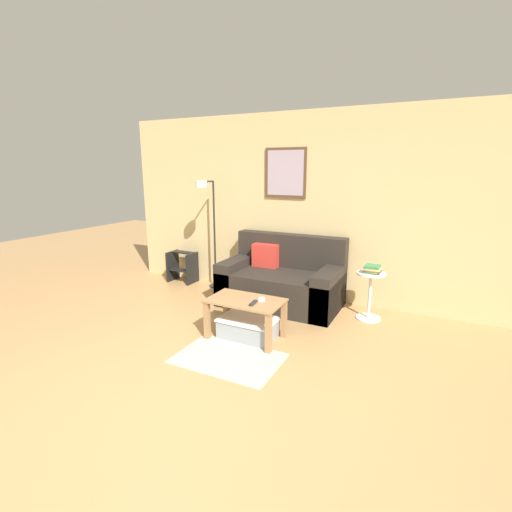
{
  "coord_description": "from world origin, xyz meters",
  "views": [
    {
      "loc": [
        1.77,
        -1.83,
        1.8
      ],
      "look_at": [
        -0.02,
        1.76,
        0.85
      ],
      "focal_mm": 26.0,
      "sensor_mm": 36.0,
      "label": 1
    }
  ],
  "objects": [
    {
      "name": "ground_plane",
      "position": [
        0.0,
        0.0,
        0.0
      ],
      "size": [
        16.0,
        16.0,
        0.0
      ],
      "primitive_type": "plane",
      "color": "tan"
    },
    {
      "name": "wall_back",
      "position": [
        -0.0,
        3.06,
        1.28
      ],
      "size": [
        5.6,
        0.09,
        2.55
      ],
      "color": "tan",
      "rests_on": "ground_plane"
    },
    {
      "name": "area_rug",
      "position": [
        0.07,
        0.98,
        0.0
      ],
      "size": [
        1.02,
        0.68,
        0.01
      ],
      "primitive_type": "cube",
      "color": "#B2B79E",
      "rests_on": "ground_plane"
    },
    {
      "name": "couch",
      "position": [
        -0.05,
        2.6,
        0.31
      ],
      "size": [
        1.56,
        0.89,
        0.91
      ],
      "color": "#28231E",
      "rests_on": "ground_plane"
    },
    {
      "name": "coffee_table",
      "position": [
        0.0,
        1.46,
        0.34
      ],
      "size": [
        0.8,
        0.48,
        0.44
      ],
      "color": "#997047",
      "rests_on": "ground_plane"
    },
    {
      "name": "storage_bin",
      "position": [
        0.02,
        1.48,
        0.11
      ],
      "size": [
        0.61,
        0.4,
        0.22
      ],
      "color": "gray",
      "rests_on": "ground_plane"
    },
    {
      "name": "floor_lamp",
      "position": [
        -1.27,
        2.68,
        1.09
      ],
      "size": [
        0.2,
        0.49,
        1.63
      ],
      "color": "black",
      "rests_on": "ground_plane"
    },
    {
      "name": "side_table",
      "position": [
        1.1,
        2.6,
        0.35
      ],
      "size": [
        0.35,
        0.35,
        0.59
      ],
      "color": "white",
      "rests_on": "ground_plane"
    },
    {
      "name": "book_stack",
      "position": [
        1.11,
        2.58,
        0.64
      ],
      "size": [
        0.22,
        0.18,
        0.1
      ],
      "color": "#387F4C",
      "rests_on": "side_table"
    },
    {
      "name": "remote_control",
      "position": [
        0.13,
        1.38,
        0.45
      ],
      "size": [
        0.05,
        0.15,
        0.02
      ],
      "primitive_type": "cube",
      "rotation": [
        0.0,
        0.0,
        0.1
      ],
      "color": "#232328",
      "rests_on": "coffee_table"
    },
    {
      "name": "cell_phone",
      "position": [
        0.16,
        1.53,
        0.44
      ],
      "size": [
        0.12,
        0.15,
        0.01
      ],
      "primitive_type": "cube",
      "rotation": [
        0.0,
        0.0,
        0.45
      ],
      "color": "silver",
      "rests_on": "coffee_table"
    },
    {
      "name": "step_stool",
      "position": [
        -1.89,
        2.82,
        0.26
      ],
      "size": [
        0.43,
        0.3,
        0.49
      ],
      "color": "black",
      "rests_on": "ground_plane"
    }
  ]
}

